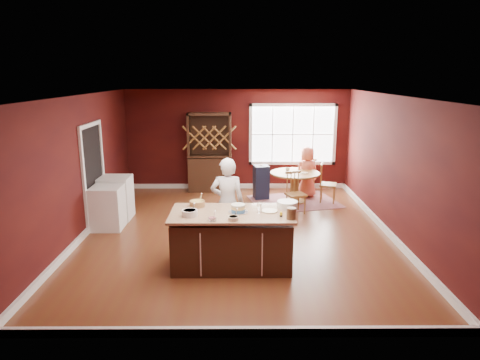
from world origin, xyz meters
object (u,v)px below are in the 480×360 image
at_px(chair_east, 328,183).
at_px(chair_north, 306,175).
at_px(kitchen_island, 232,240).
at_px(dining_table, 295,181).
at_px(baker, 227,203).
at_px(washer, 108,208).
at_px(dryer, 116,198).
at_px(toddler, 264,167).
at_px(chair_south, 296,193).
at_px(layer_cake, 238,208).
at_px(hutch, 210,152).
at_px(high_chair, 261,181).
at_px(seated_woman, 307,172).

xyz_separation_m(chair_east, chair_north, (-0.40, 0.88, -0.01)).
height_order(kitchen_island, dining_table, kitchen_island).
relative_size(baker, washer, 1.89).
bearing_deg(dryer, chair_north, 24.86).
bearing_deg(toddler, baker, -104.80).
height_order(dining_table, washer, washer).
bearing_deg(chair_south, chair_east, 23.49).
height_order(kitchen_island, layer_cake, layer_cake).
relative_size(chair_south, hutch, 0.45).
distance_m(layer_cake, chair_south, 3.09).
bearing_deg(high_chair, hutch, 139.56).
bearing_deg(seated_woman, dryer, 0.55).
distance_m(hutch, washer, 3.56).
xyz_separation_m(baker, hutch, (-0.56, 3.91, 0.22)).
bearing_deg(hutch, high_chair, -29.62).
xyz_separation_m(chair_east, washer, (-4.87, -1.84, -0.05)).
bearing_deg(chair_south, dryer, 165.26).
bearing_deg(seated_woman, chair_south, 51.22).
height_order(toddler, hutch, hutch).
bearing_deg(dining_table, hutch, 153.31).
bearing_deg(layer_cake, toddler, 80.73).
xyz_separation_m(kitchen_island, seated_woman, (1.86, 4.07, 0.22)).
bearing_deg(chair_north, toddler, 9.79).
bearing_deg(chair_south, baker, -147.31).
distance_m(toddler, dryer, 3.68).
distance_m(chair_south, toddler, 1.43).
bearing_deg(chair_east, baker, 154.82).
relative_size(kitchen_island, layer_cake, 6.17).
bearing_deg(baker, washer, -19.48).
height_order(dining_table, chair_north, chair_north).
bearing_deg(washer, toddler, 33.76).
bearing_deg(layer_cake, chair_south, 64.47).
bearing_deg(layer_cake, chair_east, 58.37).
distance_m(chair_north, toddler, 1.32).
distance_m(seated_woman, high_chair, 1.20).
distance_m(chair_east, seated_woman, 0.68).
relative_size(kitchen_island, washer, 2.24).
height_order(seated_woman, toddler, seated_woman).
bearing_deg(hutch, chair_south, -43.40).
xyz_separation_m(kitchen_island, dryer, (-2.55, 2.41, 0.03)).
height_order(baker, washer, baker).
bearing_deg(layer_cake, seated_woman, 66.64).
height_order(dining_table, seated_woman, seated_woman).
relative_size(toddler, hutch, 0.12).
xyz_separation_m(layer_cake, high_chair, (0.59, 3.94, -0.54)).
bearing_deg(chair_east, high_chair, 93.66).
height_order(chair_north, washer, chair_north).
xyz_separation_m(high_chair, hutch, (-1.34, 0.76, 0.61)).
xyz_separation_m(hutch, dryer, (-1.91, -2.30, -0.58)).
relative_size(baker, hutch, 0.79).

